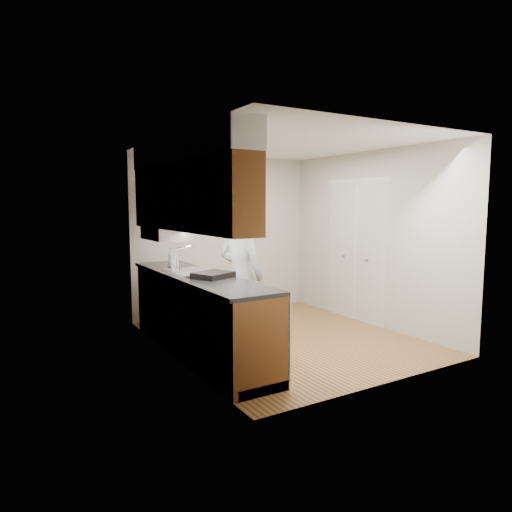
# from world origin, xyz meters

# --- Properties ---
(floor) EXTENTS (3.50, 3.50, 0.00)m
(floor) POSITION_xyz_m (0.00, 0.00, 0.00)
(floor) COLOR #A1783D
(floor) RESTS_ON ground
(ceiling) EXTENTS (3.50, 3.50, 0.00)m
(ceiling) POSITION_xyz_m (0.00, 0.00, 2.50)
(ceiling) COLOR white
(ceiling) RESTS_ON wall_left
(wall_left) EXTENTS (0.02, 3.50, 2.50)m
(wall_left) POSITION_xyz_m (-1.50, 0.00, 1.25)
(wall_left) COLOR #BBB8AF
(wall_left) RESTS_ON floor
(wall_right) EXTENTS (0.02, 3.50, 2.50)m
(wall_right) POSITION_xyz_m (1.50, 0.00, 1.25)
(wall_right) COLOR #BBB8AF
(wall_right) RESTS_ON floor
(wall_back) EXTENTS (3.00, 0.02, 2.50)m
(wall_back) POSITION_xyz_m (0.00, 1.75, 1.25)
(wall_back) COLOR #BBB8AF
(wall_back) RESTS_ON floor
(counter) EXTENTS (0.64, 2.80, 1.30)m
(counter) POSITION_xyz_m (-1.20, -0.00, 0.49)
(counter) COLOR brown
(counter) RESTS_ON floor
(upper_cabinets) EXTENTS (0.47, 2.80, 1.21)m
(upper_cabinets) POSITION_xyz_m (-1.33, 0.05, 1.95)
(upper_cabinets) COLOR brown
(upper_cabinets) RESTS_ON wall_left
(closet_door) EXTENTS (0.02, 1.22, 2.05)m
(closet_door) POSITION_xyz_m (1.49, 0.30, 1.02)
(closet_door) COLOR white
(closet_door) RESTS_ON wall_right
(floor_mat) EXTENTS (0.49, 0.79, 0.01)m
(floor_mat) POSITION_xyz_m (-0.59, 0.10, 0.01)
(floor_mat) COLOR slate
(floor_mat) RESTS_ON floor
(person) EXTENTS (0.69, 0.81, 1.93)m
(person) POSITION_xyz_m (-0.59, 0.10, 0.98)
(person) COLOR #97ABB8
(person) RESTS_ON floor_mat
(soap_bottle_a) EXTENTS (0.13, 0.13, 0.25)m
(soap_bottle_a) POSITION_xyz_m (-1.24, 0.79, 1.06)
(soap_bottle_a) COLOR white
(soap_bottle_a) RESTS_ON counter
(soap_bottle_b) EXTENTS (0.12, 0.12, 0.21)m
(soap_bottle_b) POSITION_xyz_m (-1.20, 0.76, 1.04)
(soap_bottle_b) COLOR white
(soap_bottle_b) RESTS_ON counter
(soap_bottle_c) EXTENTS (0.19, 0.19, 0.17)m
(soap_bottle_c) POSITION_xyz_m (-1.22, 0.77, 1.03)
(soap_bottle_c) COLOR white
(soap_bottle_c) RESTS_ON counter
(dish_rack) EXTENTS (0.49, 0.46, 0.06)m
(dish_rack) POSITION_xyz_m (-1.16, -0.29, 0.97)
(dish_rack) COLOR black
(dish_rack) RESTS_ON counter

